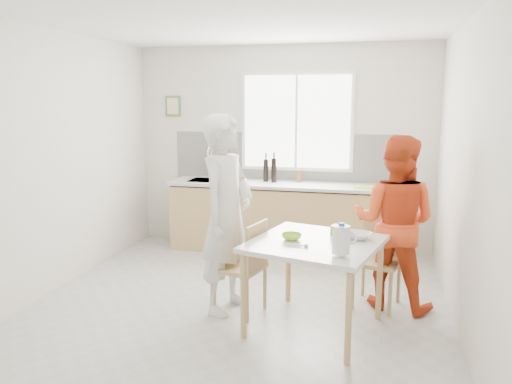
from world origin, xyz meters
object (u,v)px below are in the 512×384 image
at_px(bowl_white, 358,236).
at_px(milk_jug, 342,239).
at_px(chair_far, 379,255).
at_px(person_white, 227,215).
at_px(person_red, 394,223).
at_px(bowl_green, 292,237).
at_px(dining_table, 315,251).
at_px(wine_bottle_a, 274,170).
at_px(wine_bottle_b, 266,170).
at_px(chair_left, 246,263).

relative_size(bowl_white, milk_jug, 0.93).
xyz_separation_m(chair_far, person_white, (-1.40, -0.49, 0.43)).
bearing_deg(person_red, bowl_green, 52.08).
height_order(dining_table, wine_bottle_a, wine_bottle_a).
bearing_deg(wine_bottle_a, dining_table, -69.46).
height_order(bowl_white, milk_jug, milk_jug).
bearing_deg(person_white, milk_jug, -102.99).
distance_m(person_white, wine_bottle_b, 2.04).
xyz_separation_m(dining_table, wine_bottle_a, (-0.83, 2.21, 0.37)).
distance_m(bowl_white, wine_bottle_b, 2.47).
xyz_separation_m(chair_far, wine_bottle_a, (-1.37, 1.50, 0.58)).
xyz_separation_m(chair_left, wine_bottle_b, (-0.28, 2.09, 0.58)).
relative_size(bowl_green, wine_bottle_b, 0.57).
bearing_deg(wine_bottle_a, chair_far, -47.68).
bearing_deg(chair_far, dining_table, -113.15).
bearing_deg(person_white, chair_far, -56.49).
bearing_deg(person_white, person_red, -58.94).
bearing_deg(wine_bottle_a, bowl_white, -59.97).
distance_m(dining_table, bowl_white, 0.41).
xyz_separation_m(milk_jug, wine_bottle_b, (-1.19, 2.61, 0.14)).
relative_size(chair_left, person_white, 0.48).
distance_m(person_white, bowl_green, 0.70).
xyz_separation_m(person_white, bowl_white, (1.21, -0.05, -0.11)).
distance_m(dining_table, wine_bottle_a, 2.39).
height_order(person_red, bowl_green, person_red).
height_order(chair_far, wine_bottle_a, wine_bottle_a).
distance_m(person_white, milk_jug, 1.24).
xyz_separation_m(person_red, milk_jug, (-0.42, -1.03, 0.09)).
relative_size(bowl_green, wine_bottle_a, 0.54).
relative_size(person_white, wine_bottle_b, 6.22).
height_order(person_white, wine_bottle_b, person_white).
bearing_deg(wine_bottle_a, milk_jug, -67.26).
height_order(chair_left, wine_bottle_b, wine_bottle_b).
distance_m(chair_left, person_red, 1.47).
relative_size(milk_jug, wine_bottle_a, 0.76).
relative_size(person_white, bowl_green, 10.86).
bearing_deg(chair_left, wine_bottle_a, -161.08).
bearing_deg(wine_bottle_a, wine_bottle_b, 159.06).
bearing_deg(person_white, wine_bottle_a, 13.38).
relative_size(chair_far, milk_jug, 3.71).
relative_size(chair_left, chair_far, 0.98).
relative_size(chair_left, person_red, 0.53).
bearing_deg(bowl_white, milk_jug, -101.69).
bearing_deg(chair_left, person_white, -90.00).
height_order(bowl_green, wine_bottle_a, wine_bottle_a).
height_order(dining_table, chair_far, chair_far).
distance_m(person_white, bowl_white, 1.22).
distance_m(chair_far, person_red, 0.36).
height_order(person_red, wine_bottle_a, person_red).
height_order(dining_table, wine_bottle_b, wine_bottle_b).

